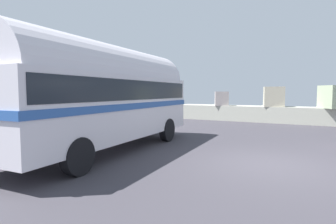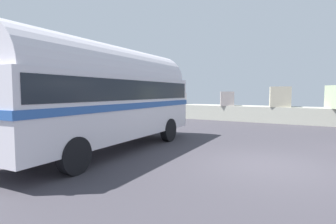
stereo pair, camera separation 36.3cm
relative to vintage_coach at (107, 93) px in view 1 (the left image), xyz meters
name	(u,v)px [view 1 (the left image)]	position (x,y,z in m)	size (l,w,h in m)	color
ground	(271,165)	(5.31, 0.84, -2.04)	(32.00, 26.00, 0.02)	#3B383F
breakwater	(298,113)	(5.35, 12.60, -1.34)	(31.36, 2.35, 2.49)	#B0AFA0
vintage_coach	(107,93)	(0.00, 0.00, 0.00)	(3.02, 8.73, 3.70)	black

